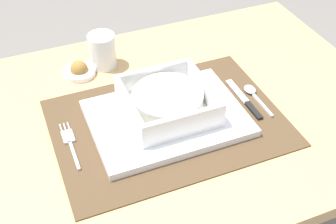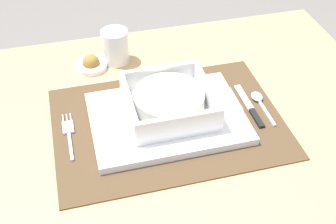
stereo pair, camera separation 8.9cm
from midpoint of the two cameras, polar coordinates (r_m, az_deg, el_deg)
dining_table at (r=1.00m, az=-3.72°, el=-4.96°), size 1.01×0.67×0.71m
placemat at (r=0.91m, az=-2.80°, el=-1.48°), size 0.46×0.33×0.00m
serving_plate at (r=0.90m, az=-2.96°, el=-0.90°), size 0.31×0.22×0.02m
porridge_bowl at (r=0.89m, az=-2.89°, el=1.17°), size 0.17×0.17×0.05m
fork at (r=0.89m, az=-15.26°, el=-3.79°), size 0.02×0.13×0.00m
spoon at (r=0.98m, az=8.19°, el=2.36°), size 0.02×0.11×0.01m
butter_knife at (r=0.96m, az=7.28°, el=1.31°), size 0.01×0.14×0.01m
bread_knife at (r=0.95m, az=6.05°, el=0.89°), size 0.01×0.13×0.01m
drinking_glass at (r=1.06m, az=-10.74°, el=7.41°), size 0.06×0.06×0.08m
condiment_saucer at (r=1.06m, az=-13.63°, el=5.05°), size 0.07×0.07×0.04m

